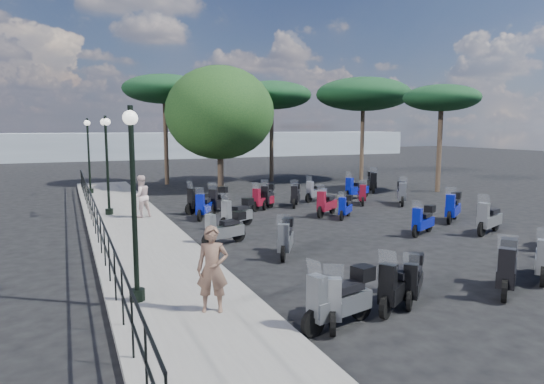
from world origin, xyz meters
name	(u,v)px	position (x,y,z in m)	size (l,w,h in m)	color
ground	(330,231)	(0.00, 0.00, 0.00)	(120.00, 120.00, 0.00)	black
sidewalk	(132,228)	(-6.50, 3.00, 0.07)	(3.00, 30.00, 0.15)	slate
railing	(94,209)	(-7.80, 2.80, 0.90)	(0.04, 26.04, 1.10)	black
lamp_post_0	(133,192)	(-7.39, -4.90, 2.43)	(0.41, 1.17, 3.99)	black
lamp_post_1	(107,159)	(-7.06, 5.77, 2.44)	(0.33, 1.18, 4.01)	black
lamp_post_2	(89,151)	(-7.43, 12.98, 2.44)	(0.37, 1.18, 4.02)	black
woman	(212,269)	(-6.11, -6.08, 0.99)	(0.62, 0.41, 1.69)	brown
pedestrian_far	(141,196)	(-5.94, 4.62, 0.99)	(0.82, 0.64, 1.68)	beige
scooter_0	(339,300)	(-4.08, -7.43, 0.53)	(1.75, 0.74, 1.41)	black
scooter_1	(331,300)	(-4.12, -7.20, 0.46)	(0.92, 1.53, 1.33)	black
scooter_2	(225,229)	(-4.08, -0.44, 0.50)	(1.61, 0.79, 1.33)	black
scooter_3	(204,207)	(-3.53, 4.07, 0.47)	(1.01, 1.53, 1.37)	black
scooter_4	(201,202)	(-3.27, 5.43, 0.50)	(1.69, 0.95, 1.44)	black
scooter_5	(413,281)	(-1.92, -6.87, 0.46)	(1.20, 1.18, 1.22)	black
scooter_6	(396,287)	(-2.55, -7.12, 0.48)	(1.50, 1.06, 1.37)	black
scooter_7	(286,239)	(-2.89, -2.46, 0.51)	(1.02, 1.52, 1.34)	black
scooter_8	(237,214)	(-2.86, 1.91, 0.52)	(1.57, 1.00, 1.37)	black
scooter_9	(218,201)	(-2.60, 5.13, 0.54)	(1.24, 1.51, 1.42)	black
scooter_10	(295,196)	(1.25, 5.38, 0.50)	(1.03, 1.49, 1.33)	black
scooter_11	(544,261)	(1.97, -6.94, 0.49)	(1.47, 1.17, 1.41)	black
scooter_12	(507,269)	(0.38, -7.25, 0.56)	(1.55, 1.31, 1.48)	black
scooter_13	(423,221)	(2.68, -1.78, 0.48)	(1.47, 0.92, 1.27)	black
scooter_14	(326,204)	(1.37, 2.67, 0.49)	(1.47, 1.16, 1.40)	black
scooter_15	(263,200)	(-0.54, 5.09, 0.45)	(1.42, 1.00, 1.30)	black
scooter_16	(268,197)	(-0.10, 5.53, 0.52)	(1.15, 1.51, 1.38)	black
scooter_18	(489,220)	(4.86, -2.59, 0.51)	(1.74, 0.93, 1.47)	black
scooter_19	(345,208)	(1.82, 1.89, 0.45)	(1.17, 1.14, 1.18)	black
scooter_20	(362,194)	(4.48, 4.70, 0.49)	(0.97, 1.47, 1.29)	black
scooter_21	(316,192)	(2.89, 6.42, 0.46)	(1.56, 0.87, 1.33)	black
scooter_24	(453,208)	(5.37, -0.35, 0.55)	(1.56, 1.25, 1.46)	black
scooter_25	(402,194)	(6.16, 3.84, 0.54)	(1.17, 1.56, 1.42)	black
scooter_26	(356,189)	(5.16, 6.25, 0.51)	(1.79, 0.80, 1.46)	black
scooter_27	(372,182)	(7.53, 8.25, 0.56)	(1.07, 1.70, 1.48)	black
broadleaf_tree	(220,113)	(-0.18, 12.57, 4.52)	(6.37, 6.37, 7.24)	#38281E
pine_0	(272,96)	(4.40, 15.60, 5.80)	(5.40, 5.40, 6.77)	#38281E
pine_1	(363,94)	(10.48, 13.78, 5.93)	(6.53, 6.53, 7.08)	#38281E
pine_2	(164,89)	(-2.57, 16.65, 6.07)	(5.29, 5.29, 7.03)	#38281E
pine_3	(442,99)	(11.08, 6.85, 5.29)	(4.29, 4.29, 6.08)	#38281E
distant_hills	(142,145)	(0.00, 45.00, 1.50)	(70.00, 8.00, 3.00)	gray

